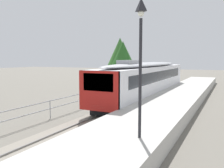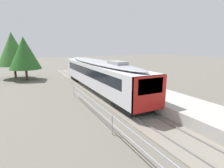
{
  "view_description": "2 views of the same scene",
  "coord_description": "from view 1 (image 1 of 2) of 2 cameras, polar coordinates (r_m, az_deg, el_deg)",
  "views": [
    {
      "loc": [
        7.42,
        8.59,
        3.99
      ],
      "look_at": [
        -1.0,
        25.67,
        2.0
      ],
      "focal_mm": 38.84,
      "sensor_mm": 36.0,
      "label": 1
    },
    {
      "loc": [
        -7.62,
        12.31,
        5.21
      ],
      "look_at": [
        -1.0,
        25.67,
        2.0
      ],
      "focal_mm": 28.14,
      "sensor_mm": 36.0,
      "label": 2
    }
  ],
  "objects": [
    {
      "name": "tree_behind_carpark",
      "position": [
        37.34,
        2.59,
        6.25
      ],
      "size": [
        4.73,
        4.73,
        6.65
      ],
      "color": "brown",
      "rests_on": "ground"
    },
    {
      "name": "station_platform",
      "position": [
        14.48,
        8.78,
        -8.25
      ],
      "size": [
        3.9,
        60.0,
        0.9
      ],
      "primitive_type": "cube",
      "color": "#B7B5AD",
      "rests_on": "ground"
    },
    {
      "name": "track_rails",
      "position": [
        15.83,
        -2.66,
        -8.51
      ],
      "size": [
        3.2,
        60.0,
        0.14
      ],
      "color": "gray",
      "rests_on": "ground"
    },
    {
      "name": "commuter_train",
      "position": [
        24.05,
        8.18,
        1.5
      ],
      "size": [
        2.82,
        19.66,
        3.74
      ],
      "color": "silver",
      "rests_on": "track_rails"
    },
    {
      "name": "tree_behind_station_far",
      "position": [
        40.36,
        1.9,
        7.05
      ],
      "size": [
        4.91,
        4.91,
        7.46
      ],
      "color": "brown",
      "rests_on": "ground"
    },
    {
      "name": "platform_lamp_mid_platform",
      "position": [
        9.36,
        6.76,
        9.82
      ],
      "size": [
        0.34,
        0.34,
        5.35
      ],
      "color": "#232328",
      "rests_on": "station_platform"
    },
    {
      "name": "ground_plane",
      "position": [
        17.44,
        -11.4,
        -7.38
      ],
      "size": [
        160.0,
        160.0,
        0.0
      ],
      "primitive_type": "plane",
      "color": "#6B665B"
    }
  ]
}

